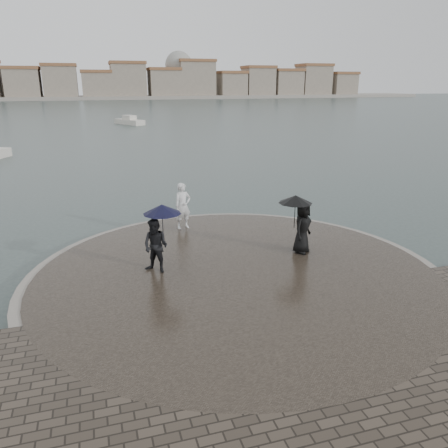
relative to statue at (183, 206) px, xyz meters
name	(u,v)px	position (x,y,z in m)	size (l,w,h in m)	color
ground	(284,345)	(0.68, -8.00, -1.25)	(400.00, 400.00, 0.00)	#2B3835
kerb_ring	(236,277)	(0.68, -4.50, -1.09)	(12.50, 12.50, 0.32)	gray
quay_tip	(236,277)	(0.68, -4.50, -1.07)	(11.90, 11.90, 0.36)	#2D261E
statue	(183,206)	(0.00, 0.00, 0.00)	(0.65, 0.43, 1.78)	silver
visitor_left	(158,235)	(-1.53, -3.79, 0.26)	(1.32, 1.15, 2.04)	black
visitor_right	(300,220)	(3.17, -3.61, 0.24)	(1.30, 1.14, 1.95)	black
far_skyline	(78,83)	(-5.61, 152.71, 4.36)	(260.00, 20.00, 37.00)	gray
boats	(74,133)	(-4.91, 36.95, -0.87)	(19.59, 30.44, 1.50)	beige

